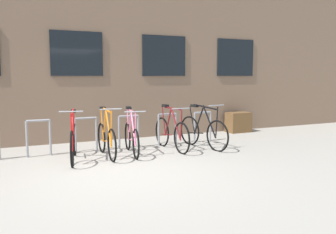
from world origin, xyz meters
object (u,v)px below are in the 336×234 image
at_px(bicycle_orange, 106,139).
at_px(bicycle_pink, 131,137).
at_px(bicycle_red, 73,141).
at_px(planter_box, 238,122).
at_px(bicycle_black, 203,131).
at_px(bicycle_maroon, 171,133).

bearing_deg(bicycle_orange, bicycle_pink, 1.41).
bearing_deg(bicycle_red, planter_box, 17.13).
height_order(bicycle_black, bicycle_maroon, bicycle_black).
bearing_deg(bicycle_orange, bicycle_red, -175.49).
distance_m(bicycle_black, bicycle_orange, 2.32).
height_order(bicycle_black, bicycle_red, bicycle_black).
bearing_deg(bicycle_orange, planter_box, 18.97).
height_order(bicycle_maroon, planter_box, bicycle_maroon).
bearing_deg(bicycle_pink, bicycle_maroon, 2.43).
height_order(bicycle_black, planter_box, bicycle_black).
xyz_separation_m(bicycle_black, bicycle_red, (-3.02, 0.00, -0.01)).
bearing_deg(bicycle_maroon, bicycle_pink, -177.57).
distance_m(bicycle_red, bicycle_maroon, 2.25).
relative_size(bicycle_red, bicycle_maroon, 1.00).
xyz_separation_m(bicycle_black, bicycle_orange, (-2.32, 0.06, -0.01)).
bearing_deg(bicycle_orange, bicycle_maroon, 2.06).
relative_size(bicycle_pink, bicycle_maroon, 0.95).
xyz_separation_m(bicycle_pink, bicycle_orange, (-0.56, -0.01, 0.01)).
relative_size(bicycle_red, bicycle_orange, 1.04).
distance_m(bicycle_black, planter_box, 2.74).
height_order(bicycle_black, bicycle_pink, bicycle_black).
relative_size(bicycle_red, planter_box, 2.45).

